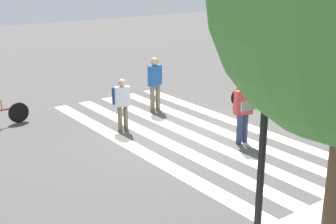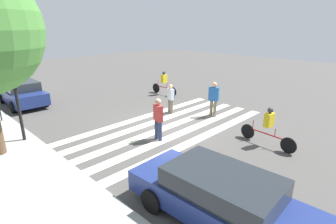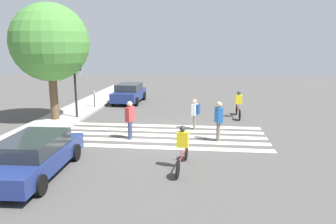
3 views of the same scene
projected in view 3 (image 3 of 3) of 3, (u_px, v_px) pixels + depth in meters
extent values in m
plane|color=#4C4947|center=(162.00, 135.00, 15.92)|extent=(60.00, 60.00, 0.00)
cube|color=#9E9E99|center=(40.00, 130.00, 16.57)|extent=(36.00, 2.50, 0.14)
cube|color=#F2EDCC|center=(157.00, 147.00, 14.08)|extent=(0.46, 10.00, 0.01)
cube|color=#F2EDCC|center=(159.00, 141.00, 15.00)|extent=(0.46, 10.00, 0.01)
cube|color=#F2EDCC|center=(162.00, 135.00, 15.92)|extent=(0.46, 10.00, 0.01)
cube|color=#F2EDCC|center=(164.00, 130.00, 16.83)|extent=(0.46, 10.00, 0.01)
cube|color=#F2EDCC|center=(166.00, 126.00, 17.75)|extent=(0.46, 10.00, 0.01)
cylinder|color=black|center=(75.00, 86.00, 18.96)|extent=(0.12, 0.12, 3.90)
cube|color=black|center=(78.00, 63.00, 18.67)|extent=(0.32, 0.26, 0.84)
cube|color=silver|center=(78.00, 74.00, 18.79)|extent=(0.60, 0.02, 0.16)
sphere|color=#590F0F|center=(80.00, 59.00, 18.60)|extent=(0.15, 0.15, 0.15)
sphere|color=#59470F|center=(80.00, 63.00, 18.65)|extent=(0.15, 0.15, 0.15)
sphere|color=red|center=(80.00, 67.00, 18.70)|extent=(0.15, 0.15, 0.15)
cylinder|color=black|center=(94.00, 102.00, 22.37)|extent=(0.06, 0.06, 1.00)
cylinder|color=gray|center=(94.00, 93.00, 22.24)|extent=(0.15, 0.15, 0.22)
sphere|color=gray|center=(94.00, 91.00, 22.22)|extent=(0.14, 0.14, 0.14)
cylinder|color=brown|center=(54.00, 97.00, 18.57)|extent=(0.45, 0.45, 2.84)
sphere|color=#478438|center=(50.00, 42.00, 17.95)|extent=(4.27, 4.27, 4.27)
cylinder|color=#6B6051|center=(218.00, 132.00, 14.84)|extent=(0.16, 0.16, 0.87)
cylinder|color=#6B6051|center=(218.00, 131.00, 15.06)|extent=(0.16, 0.16, 0.87)
cube|color=#1E5199|center=(219.00, 115.00, 14.79)|extent=(0.55, 0.37, 0.69)
sphere|color=tan|center=(219.00, 104.00, 14.69)|extent=(0.27, 0.27, 0.27)
cylinder|color=navy|center=(130.00, 131.00, 15.15)|extent=(0.16, 0.16, 0.85)
cylinder|color=navy|center=(131.00, 129.00, 15.37)|extent=(0.16, 0.16, 0.85)
cube|color=#B73333|center=(130.00, 114.00, 15.10)|extent=(0.54, 0.37, 0.68)
sphere|color=tan|center=(130.00, 104.00, 15.00)|extent=(0.27, 0.27, 0.27)
cylinder|color=#6B6051|center=(194.00, 123.00, 16.92)|extent=(0.14, 0.14, 0.75)
cylinder|color=#6B6051|center=(194.00, 122.00, 17.11)|extent=(0.14, 0.14, 0.75)
cube|color=silver|center=(194.00, 109.00, 16.88)|extent=(0.48, 0.32, 0.60)
sphere|color=tan|center=(195.00, 101.00, 16.79)|extent=(0.24, 0.24, 0.24)
cube|color=navy|center=(198.00, 109.00, 16.91)|extent=(0.36, 0.25, 0.50)
cylinder|color=black|center=(186.00, 152.00, 12.48)|extent=(0.62, 0.11, 0.62)
cylinder|color=black|center=(178.00, 169.00, 10.78)|extent=(0.62, 0.11, 0.62)
cube|color=maroon|center=(182.00, 156.00, 11.60)|extent=(1.50, 0.19, 0.04)
cylinder|color=maroon|center=(181.00, 154.00, 11.27)|extent=(0.03, 0.03, 0.32)
cylinder|color=maroon|center=(186.00, 145.00, 12.19)|extent=(0.03, 0.03, 0.40)
cube|color=yellow|center=(183.00, 139.00, 11.48)|extent=(0.28, 0.42, 0.55)
sphere|color=#333338|center=(183.00, 129.00, 11.40)|extent=(0.22, 0.22, 0.22)
cylinder|color=black|center=(237.00, 110.00, 20.53)|extent=(0.66, 0.05, 0.65)
cylinder|color=black|center=(240.00, 115.00, 18.99)|extent=(0.66, 0.05, 0.65)
cube|color=maroon|center=(238.00, 109.00, 19.72)|extent=(1.34, 0.06, 0.04)
cylinder|color=maroon|center=(239.00, 107.00, 19.42)|extent=(0.03, 0.03, 0.32)
cylinder|color=maroon|center=(237.00, 104.00, 20.26)|extent=(0.03, 0.03, 0.40)
cube|color=yellow|center=(239.00, 99.00, 19.60)|extent=(0.25, 0.40, 0.55)
sphere|color=#333338|center=(239.00, 93.00, 19.52)|extent=(0.22, 0.22, 0.22)
cube|color=navy|center=(35.00, 159.00, 11.02)|extent=(4.84, 1.95, 0.58)
cube|color=#23282D|center=(33.00, 144.00, 10.91)|extent=(2.69, 1.73, 0.50)
cylinder|color=black|center=(31.00, 151.00, 12.58)|extent=(0.65, 0.22, 0.64)
cylinder|color=black|center=(76.00, 152.00, 12.46)|extent=(0.65, 0.22, 0.64)
cylinder|color=black|center=(40.00, 185.00, 9.56)|extent=(0.65, 0.22, 0.64)
cube|color=navy|center=(129.00, 95.00, 24.70)|extent=(4.20, 1.89, 0.67)
cube|color=#23282D|center=(129.00, 87.00, 24.58)|extent=(2.33, 1.69, 0.51)
cylinder|color=black|center=(123.00, 96.00, 26.12)|extent=(0.65, 0.22, 0.64)
cylinder|color=black|center=(144.00, 96.00, 25.89)|extent=(0.65, 0.22, 0.64)
cylinder|color=black|center=(113.00, 101.00, 23.63)|extent=(0.65, 0.22, 0.64)
cylinder|color=black|center=(137.00, 102.00, 23.40)|extent=(0.65, 0.22, 0.64)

